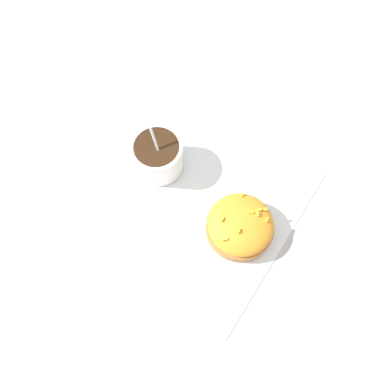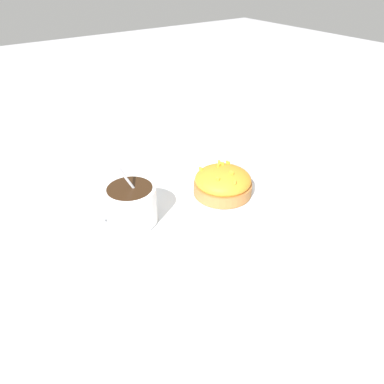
{
  "view_description": "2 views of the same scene",
  "coord_description": "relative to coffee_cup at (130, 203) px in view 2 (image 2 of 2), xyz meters",
  "views": [
    {
      "loc": [
        0.12,
        -0.18,
        0.55
      ],
      "look_at": [
        -0.0,
        -0.01,
        0.03
      ],
      "focal_mm": 35.0,
      "sensor_mm": 36.0,
      "label": 1
    },
    {
      "loc": [
        -0.28,
        -0.42,
        0.36
      ],
      "look_at": [
        0.01,
        -0.01,
        0.03
      ],
      "focal_mm": 35.0,
      "sensor_mm": 36.0,
      "label": 2
    }
  ],
  "objects": [
    {
      "name": "paper_napkin",
      "position": [
        0.08,
        -0.01,
        -0.03
      ],
      "size": [
        0.3,
        0.31,
        0.0
      ],
      "color": "white",
      "rests_on": "ground_plane"
    },
    {
      "name": "frosted_pastry",
      "position": [
        0.17,
        -0.02,
        -0.01
      ],
      "size": [
        0.1,
        0.1,
        0.05
      ],
      "color": "#B2753D",
      "rests_on": "paper_napkin"
    },
    {
      "name": "coffee_cup",
      "position": [
        0.0,
        0.0,
        0.0
      ],
      "size": [
        0.1,
        0.08,
        0.1
      ],
      "color": "white",
      "rests_on": "paper_napkin"
    },
    {
      "name": "ground_plane",
      "position": [
        0.08,
        -0.01,
        -0.04
      ],
      "size": [
        3.0,
        3.0,
        0.0
      ],
      "primitive_type": "plane",
      "color": "#B2B2B7"
    }
  ]
}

